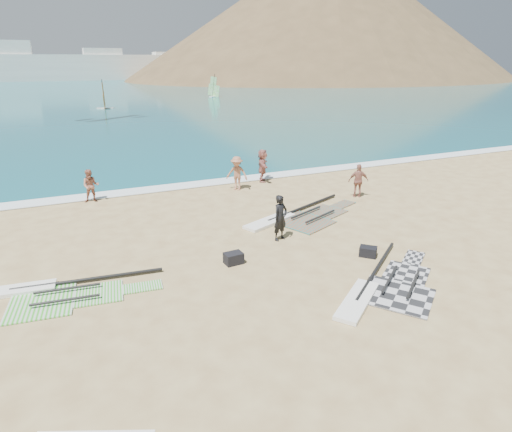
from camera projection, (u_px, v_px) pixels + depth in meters
name	position (u px, v px, depth m)	size (l,w,h in m)	color
ground	(293.00, 295.00, 12.31)	(300.00, 300.00, 0.00)	tan
sea	(76.00, 83.00, 125.48)	(300.00, 240.00, 0.06)	#0E5463
surf_line	(182.00, 187.00, 22.85)	(300.00, 1.20, 0.04)	white
far_town	(18.00, 66.00, 133.34)	(160.00, 8.00, 12.00)	white
headland_main	(326.00, 78.00, 156.35)	(143.00, 143.00, 45.00)	brown
headland_minor	(384.00, 76.00, 178.34)	(70.00, 70.00, 28.00)	brown
rig_grey	(383.00, 288.00, 12.60)	(5.24, 4.15, 0.20)	#232426
rig_green	(52.00, 293.00, 12.32)	(5.40, 2.41, 0.20)	green
rig_orange	(298.00, 217.00, 18.28)	(6.16, 3.81, 0.20)	red
gear_bag_near	(234.00, 258.00, 14.16)	(0.59, 0.43, 0.38)	black
gear_bag_far	(368.00, 252.00, 14.69)	(0.57, 0.40, 0.34)	black
person_wetsuit	(280.00, 218.00, 15.82)	(0.63, 0.42, 1.74)	black
beachgoer_left	(91.00, 186.00, 20.14)	(0.77, 0.60, 1.57)	#A6644E
beachgoer_mid	(237.00, 173.00, 22.01)	(1.13, 0.65, 1.76)	#A1674B
beachgoer_back	(358.00, 181.00, 20.86)	(0.96, 0.40, 1.64)	#A36554
beachgoer_right	(263.00, 166.00, 23.53)	(1.67, 0.53, 1.80)	#A96358
windsurfer_centre	(104.00, 100.00, 58.61)	(2.25, 2.64, 3.97)	white
windsurfer_right	(214.00, 90.00, 77.67)	(2.15, 2.20, 4.00)	white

